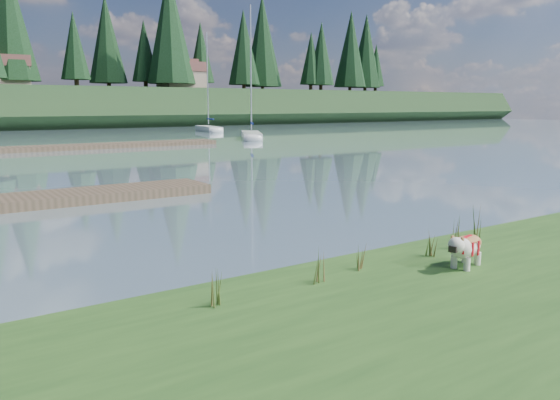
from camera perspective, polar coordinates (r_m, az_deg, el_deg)
bulldog at (r=9.60m, az=18.87°, el=-4.54°), size 0.99×0.54×0.58m
dock_far at (r=39.37m, az=-24.56°, el=4.89°), size 26.00×2.20×0.30m
sailboat_bg_4 at (r=49.56m, az=-3.04°, el=6.84°), size 5.06×7.62×11.55m
sailboat_bg_5 at (r=63.45m, az=-7.63°, el=7.45°), size 3.06×7.79×10.96m
weed_0 at (r=8.33m, az=4.26°, el=-6.80°), size 0.17×0.14×0.67m
weed_1 at (r=9.10m, az=8.26°, el=-5.95°), size 0.17×0.14×0.47m
weed_2 at (r=10.72m, az=17.83°, el=-3.48°), size 0.17×0.14×0.66m
weed_3 at (r=7.47m, az=-6.55°, el=-9.02°), size 0.17×0.14×0.61m
weed_4 at (r=10.11m, az=15.63°, el=-4.60°), size 0.17×0.14×0.48m
weed_5 at (r=11.58m, az=19.91°, el=-2.49°), size 0.17×0.14×0.72m
mud_lip at (r=8.89m, az=-2.23°, el=-9.49°), size 60.00×0.50×0.14m
conifer_5 at (r=81.47m, az=-20.70°, el=14.86°), size 3.96×3.96×10.35m
conifer_6 at (r=84.02m, az=-11.45°, el=17.29°), size 7.04×7.04×17.00m
conifer_7 at (r=92.71m, az=-3.84°, el=15.63°), size 5.28×5.28×13.20m
conifer_8 at (r=96.62m, az=4.33°, el=14.99°), size 4.62×4.62×11.77m
conifer_9 at (r=107.41m, az=8.97°, el=15.12°), size 5.94×5.94×14.62m
house_1 at (r=80.53m, az=-27.07°, el=11.97°), size 6.30×5.30×4.65m
house_2 at (r=85.12m, az=-10.28°, el=12.71°), size 6.30×5.30×4.65m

